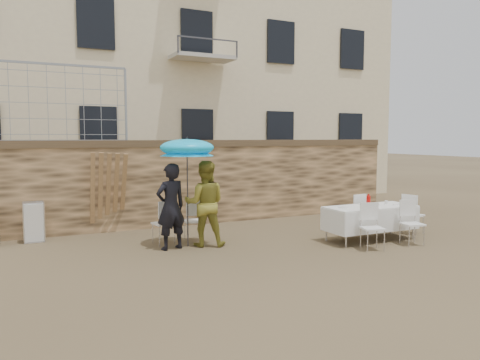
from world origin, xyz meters
name	(u,v)px	position (x,y,z in m)	size (l,w,h in m)	color
ground	(275,273)	(0.00, 0.00, 0.00)	(80.00, 80.00, 0.00)	brown
stone_wall	(181,183)	(0.00, 5.00, 1.10)	(13.00, 0.50, 2.20)	olive
apartment_building	(121,3)	(0.00, 12.00, 7.50)	(20.00, 8.00, 15.00)	beige
chain_link_fence	(57,103)	(-3.00, 5.00, 3.10)	(3.20, 0.06, 1.80)	gray
man_suit	(171,207)	(-1.08, 2.41, 0.89)	(0.65, 0.43, 1.78)	black
woman_dress	(205,204)	(-0.33, 2.41, 0.91)	(0.88, 0.69, 1.82)	gold
umbrella	(187,151)	(-0.68, 2.51, 2.03)	(1.18, 1.18, 2.15)	#3F3F44
couple_chair_left	(163,222)	(-1.08, 2.96, 0.48)	(0.48, 0.48, 0.96)	white
couple_chair_right	(194,220)	(-0.38, 2.96, 0.48)	(0.48, 0.48, 0.96)	white
banquet_table	(371,208)	(3.22, 1.30, 0.73)	(2.10, 0.85, 0.78)	white
soda_bottle	(368,202)	(3.02, 1.15, 0.91)	(0.09, 0.09, 0.26)	red
table_chair_front_left	(373,227)	(2.62, 0.55, 0.48)	(0.48, 0.48, 0.96)	white
table_chair_front_right	(412,223)	(3.72, 0.55, 0.48)	(0.48, 0.48, 0.96)	white
table_chair_back	(354,213)	(3.42, 2.10, 0.48)	(0.48, 0.48, 0.96)	white
table_chair_side	(413,214)	(4.62, 1.40, 0.48)	(0.48, 0.48, 0.96)	white
chair_stack_right	(34,220)	(-3.61, 4.51, 0.46)	(0.46, 0.47, 0.92)	white
wood_planks	(106,193)	(-2.01, 4.58, 1.00)	(0.70, 0.20, 2.00)	#A37749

